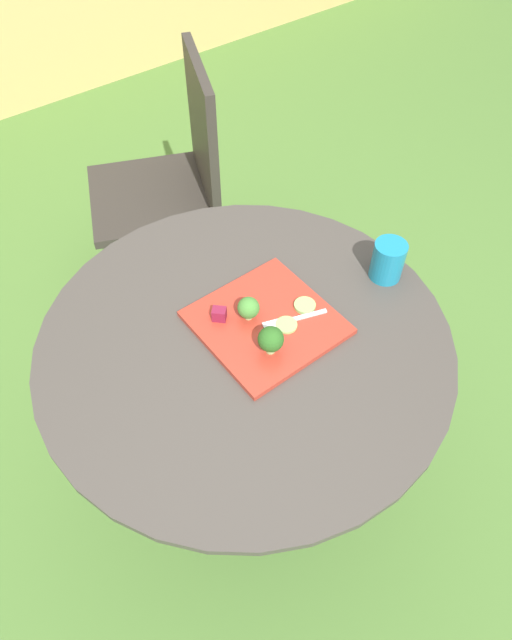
{
  "coord_description": "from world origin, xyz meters",
  "views": [
    {
      "loc": [
        -0.45,
        -0.63,
        1.69
      ],
      "look_at": [
        0.03,
        -0.0,
        0.74
      ],
      "focal_mm": 31.2,
      "sensor_mm": 36.0,
      "label": 1
    }
  ],
  "objects_px": {
    "patio_chair": "(175,171)",
    "drinking_glass": "(387,262)",
    "salad_plate": "(267,323)",
    "fork": "(289,320)"
  },
  "relations": [
    {
      "from": "salad_plate",
      "to": "drinking_glass",
      "type": "bearing_deg",
      "value": -8.9
    },
    {
      "from": "patio_chair",
      "to": "fork",
      "type": "relative_size",
      "value": 5.95
    },
    {
      "from": "patio_chair",
      "to": "salad_plate",
      "type": "height_order",
      "value": "patio_chair"
    },
    {
      "from": "drinking_glass",
      "to": "fork",
      "type": "bearing_deg",
      "value": 175.61
    },
    {
      "from": "patio_chair",
      "to": "drinking_glass",
      "type": "relative_size",
      "value": 8.94
    },
    {
      "from": "patio_chair",
      "to": "drinking_glass",
      "type": "height_order",
      "value": "patio_chair"
    },
    {
      "from": "fork",
      "to": "drinking_glass",
      "type": "bearing_deg",
      "value": -4.39
    },
    {
      "from": "salad_plate",
      "to": "fork",
      "type": "bearing_deg",
      "value": -36.42
    },
    {
      "from": "patio_chair",
      "to": "fork",
      "type": "xyz_separation_m",
      "value": [
        -0.23,
        -0.89,
        0.19
      ]
    },
    {
      "from": "patio_chair",
      "to": "drinking_glass",
      "type": "xyz_separation_m",
      "value": [
        0.06,
        -0.91,
        0.22
      ]
    }
  ]
}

